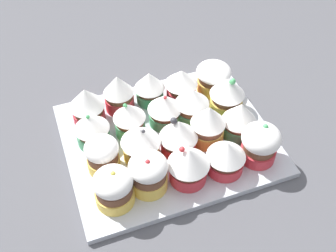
# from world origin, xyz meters

# --- Properties ---
(ground_plane) EXTENTS (1.80, 1.80, 0.03)m
(ground_plane) POSITION_xyz_m (0.00, 0.00, -0.01)
(ground_plane) COLOR #4C4C51
(baking_tray) EXTENTS (0.30, 0.36, 0.01)m
(baking_tray) POSITION_xyz_m (0.00, 0.00, 0.01)
(baking_tray) COLOR silver
(baking_tray) RESTS_ON ground_plane
(cupcake_0) EXTENTS (0.07, 0.07, 0.08)m
(cupcake_0) POSITION_xyz_m (-0.09, -0.13, 0.05)
(cupcake_0) COLOR #D1333D
(cupcake_0) RESTS_ON baking_tray
(cupcake_1) EXTENTS (0.06, 0.06, 0.07)m
(cupcake_1) POSITION_xyz_m (-0.03, -0.12, 0.05)
(cupcake_1) COLOR #4C9E6B
(cupcake_1) RESTS_ON baking_tray
(cupcake_2) EXTENTS (0.06, 0.06, 0.08)m
(cupcake_2) POSITION_xyz_m (0.03, -0.13, 0.05)
(cupcake_2) COLOR #EFC651
(cupcake_2) RESTS_ON baking_tray
(cupcake_3) EXTENTS (0.07, 0.07, 0.06)m
(cupcake_3) POSITION_xyz_m (0.09, -0.13, 0.04)
(cupcake_3) COLOR #EFC651
(cupcake_3) RESTS_ON baking_tray
(cupcake_4) EXTENTS (0.06, 0.06, 0.07)m
(cupcake_4) POSITION_xyz_m (-0.10, -0.06, 0.05)
(cupcake_4) COLOR #D1333D
(cupcake_4) RESTS_ON baking_tray
(cupcake_5) EXTENTS (0.06, 0.06, 0.08)m
(cupcake_5) POSITION_xyz_m (-0.03, -0.06, 0.05)
(cupcake_5) COLOR #EFC651
(cupcake_5) RESTS_ON baking_tray
(cupcake_6) EXTENTS (0.06, 0.06, 0.07)m
(cupcake_6) POSITION_xyz_m (0.03, -0.06, 0.05)
(cupcake_6) COLOR #4C9E6B
(cupcake_6) RESTS_ON baking_tray
(cupcake_7) EXTENTS (0.06, 0.06, 0.07)m
(cupcake_7) POSITION_xyz_m (0.09, -0.06, 0.05)
(cupcake_7) COLOR #D1333D
(cupcake_7) RESTS_ON baking_tray
(cupcake_8) EXTENTS (0.07, 0.07, 0.08)m
(cupcake_8) POSITION_xyz_m (-0.09, 0.00, 0.05)
(cupcake_8) COLOR #D1333D
(cupcake_8) RESTS_ON baking_tray
(cupcake_9) EXTENTS (0.07, 0.07, 0.08)m
(cupcake_9) POSITION_xyz_m (-0.03, -0.01, 0.05)
(cupcake_9) COLOR #D1333D
(cupcake_9) RESTS_ON baking_tray
(cupcake_10) EXTENTS (0.06, 0.06, 0.07)m
(cupcake_10) POSITION_xyz_m (0.04, -0.01, 0.05)
(cupcake_10) COLOR #4C9E6B
(cupcake_10) RESTS_ON baking_tray
(cupcake_11) EXTENTS (0.06, 0.06, 0.07)m
(cupcake_11) POSITION_xyz_m (0.10, -0.00, 0.05)
(cupcake_11) COLOR #4C9E6B
(cupcake_11) RESTS_ON baking_tray
(cupcake_12) EXTENTS (0.06, 0.06, 0.07)m
(cupcake_12) POSITION_xyz_m (-0.09, 0.06, 0.05)
(cupcake_12) COLOR #EFC651
(cupcake_12) RESTS_ON baking_tray
(cupcake_13) EXTENTS (0.07, 0.07, 0.07)m
(cupcake_13) POSITION_xyz_m (-0.03, 0.06, 0.05)
(cupcake_13) COLOR #EFC651
(cupcake_13) RESTS_ON baking_tray
(cupcake_14) EXTENTS (0.06, 0.06, 0.07)m
(cupcake_14) POSITION_xyz_m (0.03, 0.06, 0.05)
(cupcake_14) COLOR #4C9E6B
(cupcake_14) RESTS_ON baking_tray
(cupcake_15) EXTENTS (0.06, 0.06, 0.08)m
(cupcake_15) POSITION_xyz_m (0.10, 0.06, 0.05)
(cupcake_15) COLOR #D1333D
(cupcake_15) RESTS_ON baking_tray
(cupcake_16) EXTENTS (0.06, 0.06, 0.07)m
(cupcake_16) POSITION_xyz_m (-0.09, 0.12, 0.05)
(cupcake_16) COLOR #EFC651
(cupcake_16) RESTS_ON baking_tray
(cupcake_17) EXTENTS (0.06, 0.06, 0.07)m
(cupcake_17) POSITION_xyz_m (-0.03, 0.12, 0.05)
(cupcake_17) COLOR #EFC651
(cupcake_17) RESTS_ON baking_tray
(cupcake_18) EXTENTS (0.06, 0.06, 0.07)m
(cupcake_18) POSITION_xyz_m (0.04, 0.13, 0.04)
(cupcake_18) COLOR #4C9E6B
(cupcake_18) RESTS_ON baking_tray
(cupcake_19) EXTENTS (0.06, 0.06, 0.08)m
(cupcake_19) POSITION_xyz_m (0.09, 0.12, 0.05)
(cupcake_19) COLOR #D1333D
(cupcake_19) RESTS_ON baking_tray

